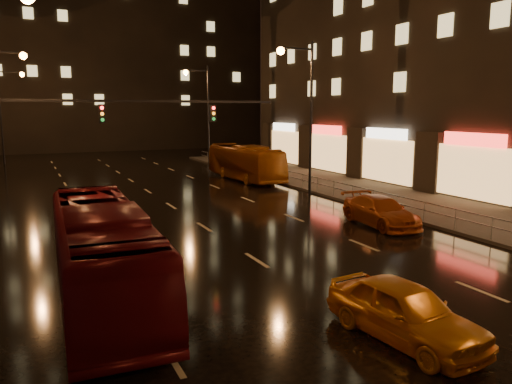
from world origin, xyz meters
The scene contains 9 objects.
ground centered at (0.00, 20.00, 0.00)m, with size 140.00×140.00×0.00m, color black.
sidewalk_right centered at (13.50, 15.00, 0.07)m, with size 7.00×70.00×0.15m, color #38332D.
building_distant centered at (4.00, 72.00, 18.00)m, with size 44.00×16.00×36.00m, color black.
traffic_signal centered at (-5.06, 20.00, 4.74)m, with size 15.31×0.32×6.20m.
railing_right centered at (10.20, 18.00, 0.90)m, with size 0.05×56.00×1.00m.
bus_red centered at (-5.85, 8.39, 1.46)m, with size 2.45×10.45×2.91m, color #600D14.
bus_curb centered at (8.53, 30.43, 1.42)m, with size 2.38×10.18×2.84m, color #A14F10.
taxi_near centered at (0.50, 2.45, 0.74)m, with size 1.76×4.37×1.49m, color orange.
taxi_far centered at (8.00, 12.65, 0.71)m, with size 1.99×4.90×1.42m, color #B94A11.
Camera 1 is at (-7.77, -6.54, 5.65)m, focal length 35.00 mm.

